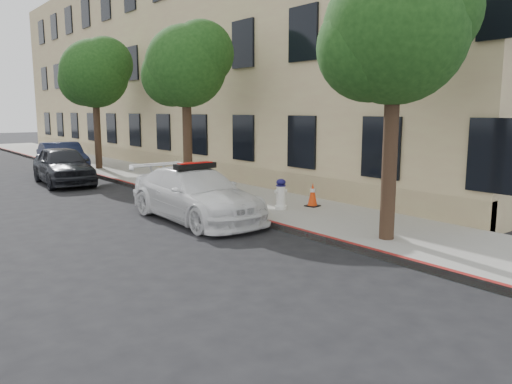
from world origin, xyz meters
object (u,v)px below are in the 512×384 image
at_px(parked_car_far, 62,159).
at_px(fire_hydrant, 281,194).
at_px(parked_car_mid, 63,165).
at_px(police_car, 196,194).
at_px(traffic_cone, 313,195).

height_order(parked_car_far, fire_hydrant, parked_car_far).
xyz_separation_m(parked_car_mid, fire_hydrant, (2.82, -9.28, -0.17)).
relative_size(police_car, traffic_cone, 6.95).
xyz_separation_m(parked_car_far, traffic_cone, (2.95, -12.27, -0.23)).
bearing_deg(police_car, parked_car_mid, 94.84).
relative_size(parked_car_mid, parked_car_far, 0.99).
height_order(parked_car_mid, traffic_cone, parked_car_mid).
xyz_separation_m(parked_car_mid, parked_car_far, (0.81, 2.75, -0.02)).
height_order(parked_car_far, traffic_cone, parked_car_far).
height_order(fire_hydrant, traffic_cone, fire_hydrant).
bearing_deg(parked_car_mid, parked_car_far, 78.41).
distance_m(fire_hydrant, traffic_cone, 0.98).
bearing_deg(traffic_cone, parked_car_far, 103.52).
bearing_deg(parked_car_mid, traffic_cone, -63.65).
bearing_deg(fire_hydrant, parked_car_far, 113.90).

